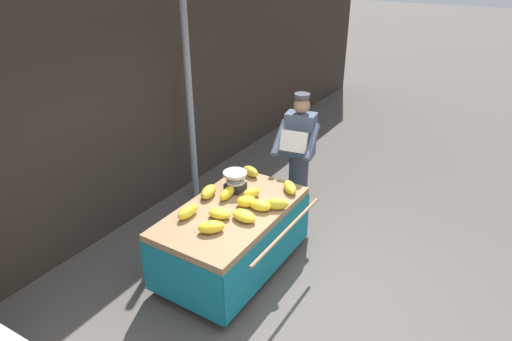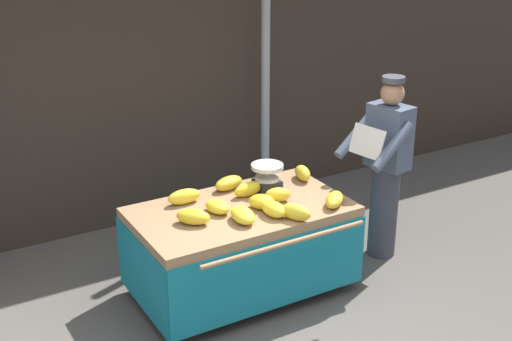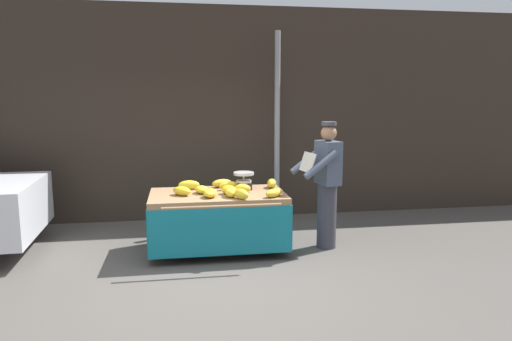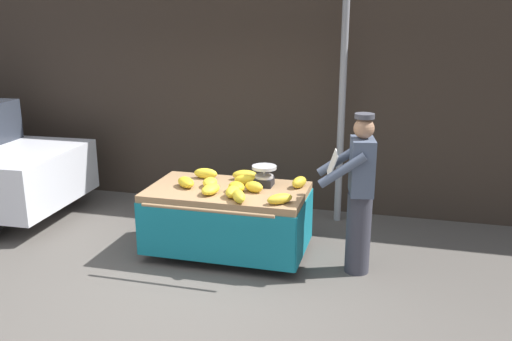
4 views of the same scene
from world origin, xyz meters
name	(u,v)px [view 3 (image 3 of 4)]	position (x,y,z in m)	size (l,w,h in m)	color
ground_plane	(209,281)	(0.00, 0.00, 0.00)	(60.00, 60.00, 0.00)	#514C47
back_wall	(196,114)	(0.00, 2.88, 1.75)	(16.00, 0.24, 3.50)	#332821
street_pole	(277,128)	(1.28, 2.42, 1.53)	(0.09, 0.09, 3.06)	gray
banana_cart	(218,209)	(0.19, 1.00, 0.58)	(1.78, 1.22, 0.79)	#93704C
weighing_scale	(244,181)	(0.57, 1.21, 0.91)	(0.28, 0.28, 0.23)	black
banana_bunch_0	(182,191)	(-0.27, 0.93, 0.85)	(0.15, 0.27, 0.12)	gold
banana_bunch_1	(272,183)	(0.96, 1.25, 0.85)	(0.12, 0.25, 0.12)	gold
banana_bunch_2	(231,192)	(0.34, 0.73, 0.85)	(0.15, 0.25, 0.12)	yellow
banana_bunch_3	(189,185)	(-0.17, 1.31, 0.85)	(0.12, 0.29, 0.13)	yellow
banana_bunch_4	(229,190)	(0.33, 0.90, 0.85)	(0.17, 0.22, 0.12)	gold
banana_bunch_5	(274,193)	(0.87, 0.65, 0.84)	(0.13, 0.29, 0.11)	gold
banana_bunch_6	(229,186)	(0.37, 1.18, 0.85)	(0.11, 0.29, 0.12)	gold
banana_bunch_7	(202,190)	(-0.01, 1.01, 0.84)	(0.16, 0.24, 0.10)	yellow
banana_bunch_8	(241,194)	(0.45, 0.59, 0.85)	(0.12, 0.26, 0.13)	yellow
banana_bunch_9	(210,193)	(0.08, 0.77, 0.84)	(0.17, 0.28, 0.11)	yellow
banana_bunch_10	(243,189)	(0.52, 0.95, 0.85)	(0.13, 0.22, 0.12)	gold
banana_bunch_11	(222,183)	(0.28, 1.39, 0.85)	(0.14, 0.29, 0.12)	gold
vendor_person	(326,184)	(1.65, 0.93, 0.87)	(0.64, 0.59, 1.71)	#383842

